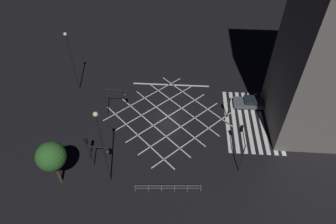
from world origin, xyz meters
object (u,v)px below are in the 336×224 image
street_lamp_west (70,54)px  street_tree_near (51,157)px  traffic_light_median_north (115,96)px  traffic_light_nw_main (87,144)px  waiting_car (250,103)px  traffic_light_nw_cross (100,152)px  traffic_light_sw_main (242,141)px  traffic_light_median_south (229,104)px  street_lamp_east (101,140)px

street_lamp_west → street_tree_near: 16.03m
traffic_light_median_north → street_lamp_west: (4.80, 6.67, 2.93)m
traffic_light_nw_main → waiting_car: bearing=-62.4°
traffic_light_nw_cross → traffic_light_median_north: bearing=89.5°
traffic_light_median_north → waiting_car: bearing=8.9°
street_lamp_west → waiting_car: size_ratio=2.14×
street_lamp_west → traffic_light_nw_cross: bearing=-153.8°
traffic_light_sw_main → street_lamp_west: (11.47, 21.98, 2.84)m
street_tree_near → traffic_light_sw_main: bearing=-77.7°
traffic_light_nw_main → traffic_light_median_south: size_ratio=1.05×
waiting_car → traffic_light_sw_main: bearing=74.7°
traffic_light_median_south → traffic_light_sw_main: bearing=95.9°
traffic_light_nw_main → traffic_light_median_north: size_ratio=0.79×
waiting_car → traffic_light_nw_cross: bearing=32.3°
street_lamp_east → traffic_light_median_south: bearing=-51.1°
traffic_light_nw_cross → traffic_light_sw_main: bearing=7.1°
street_tree_near → traffic_light_median_north: bearing=-20.9°
traffic_light_median_south → street_lamp_east: bearing=38.9°
street_lamp_west → street_tree_near: street_lamp_west is taller
traffic_light_nw_main → traffic_light_median_south: (7.88, -16.41, -0.12)m
traffic_light_median_south → waiting_car: traffic_light_median_south is taller
street_lamp_east → waiting_car: 22.22m
traffic_light_median_north → street_lamp_east: bearing=-83.6°
traffic_light_median_north → street_tree_near: (-10.93, 4.18, 1.10)m
traffic_light_sw_main → waiting_car: traffic_light_sw_main is taller
traffic_light_nw_main → street_tree_near: (-3.41, 2.36, 1.84)m
street_lamp_east → traffic_light_sw_main: bearing=-74.9°
traffic_light_nw_cross → traffic_light_sw_main: 15.53m
waiting_car → traffic_light_nw_main: bearing=27.6°
traffic_light_nw_main → street_lamp_east: bearing=-134.6°
traffic_light_nw_main → traffic_light_median_north: 7.77m
traffic_light_nw_cross → street_tree_near: bearing=-150.1°
traffic_light_nw_main → traffic_light_median_north: traffic_light_median_north is taller
traffic_light_nw_main → traffic_light_median_north: bearing=-13.6°
traffic_light_median_north → street_lamp_east: street_lamp_east is taller
traffic_light_nw_cross → street_lamp_east: bearing=-56.6°
street_tree_near → traffic_light_nw_main: bearing=-34.6°
traffic_light_median_south → waiting_car: size_ratio=0.76×
traffic_light_nw_cross → waiting_car: size_ratio=0.79×
traffic_light_nw_cross → traffic_light_median_north: size_ratio=0.79×
traffic_light_nw_cross → traffic_light_sw_main: (1.91, -15.39, 0.82)m
traffic_light_sw_main → street_tree_near: bearing=102.3°
traffic_light_nw_cross → street_tree_near: street_tree_near is taller
street_lamp_east → street_lamp_west: size_ratio=1.11×
traffic_light_median_south → street_tree_near: size_ratio=0.56×
traffic_light_median_south → street_lamp_west: 22.04m
traffic_light_median_north → street_lamp_west: 8.72m
traffic_light_nw_cross → traffic_light_median_south: 17.18m
street_lamp_west → street_tree_near: size_ratio=1.58×
traffic_light_nw_main → street_tree_near: size_ratio=0.59×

